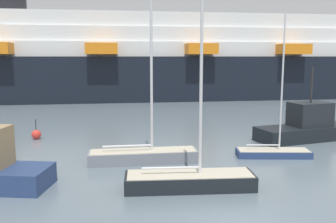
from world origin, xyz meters
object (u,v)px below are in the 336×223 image
object	(u,v)px
sailboat_2	(190,178)
channel_buoy_0	(36,134)
fishing_boat_1	(306,127)
cruise_ship	(146,60)
sailboat_3	(273,151)
sailboat_0	(144,153)

from	to	relation	value
sailboat_2	channel_buoy_0	size ratio (longest dim) A/B	6.63
fishing_boat_1	channel_buoy_0	size ratio (longest dim) A/B	5.16
sailboat_2	channel_buoy_0	world-z (taller)	sailboat_2
fishing_boat_1	channel_buoy_0	bearing A→B (deg)	159.47
channel_buoy_0	cruise_ship	xyz separation A→B (m)	(12.81, 30.15, 5.72)
sailboat_3	fishing_boat_1	world-z (taller)	sailboat_3
sailboat_2	cruise_ship	bearing A→B (deg)	92.11
sailboat_0	channel_buoy_0	size ratio (longest dim) A/B	7.76
channel_buoy_0	cruise_ship	size ratio (longest dim) A/B	0.01
sailboat_2	channel_buoy_0	xyz separation A→B (m)	(-9.61, 13.23, -0.16)
sailboat_0	cruise_ship	xyz separation A→B (m)	(4.97, 38.32, 5.48)
sailboat_2	sailboat_3	size ratio (longest dim) A/B	1.14
channel_buoy_0	cruise_ship	bearing A→B (deg)	66.97
sailboat_3	cruise_ship	size ratio (longest dim) A/B	0.08
sailboat_0	channel_buoy_0	distance (m)	11.33
sailboat_2	sailboat_0	bearing A→B (deg)	115.61
sailboat_2	cruise_ship	world-z (taller)	cruise_ship
sailboat_3	sailboat_2	bearing A→B (deg)	-134.16
sailboat_0	sailboat_2	bearing A→B (deg)	-68.19
sailboat_0	cruise_ship	world-z (taller)	cruise_ship
fishing_boat_1	sailboat_0	bearing A→B (deg)	-173.36
sailboat_3	cruise_ship	distance (m)	39.20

